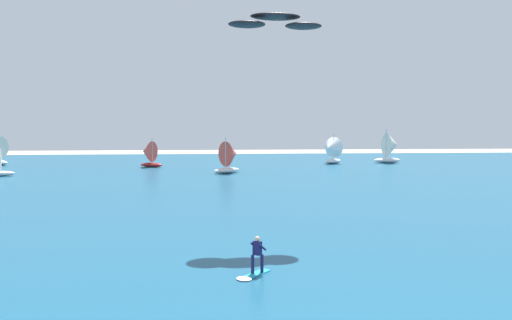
{
  "coord_description": "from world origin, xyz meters",
  "views": [
    {
      "loc": [
        -1.67,
        -4.83,
        6.75
      ],
      "look_at": [
        -0.04,
        18.21,
        4.92
      ],
      "focal_mm": 34.79,
      "sensor_mm": 36.0,
      "label": 1
    }
  ],
  "objects_px": {
    "kitesurfer": "(255,261)",
    "sailboat_trailing": "(331,150)",
    "kite": "(275,22)",
    "sailboat_far_left": "(148,154)",
    "sailboat_near_shore": "(391,148)",
    "sailboat_mid_right": "(230,157)"
  },
  "relations": [
    {
      "from": "sailboat_near_shore",
      "to": "kitesurfer",
      "type": "bearing_deg",
      "value": -114.55
    },
    {
      "from": "kite",
      "to": "sailboat_near_shore",
      "type": "height_order",
      "value": "kite"
    },
    {
      "from": "sailboat_far_left",
      "to": "sailboat_near_shore",
      "type": "height_order",
      "value": "sailboat_near_shore"
    },
    {
      "from": "sailboat_far_left",
      "to": "sailboat_near_shore",
      "type": "bearing_deg",
      "value": 6.98
    },
    {
      "from": "kitesurfer",
      "to": "kite",
      "type": "distance_m",
      "value": 14.0
    },
    {
      "from": "kitesurfer",
      "to": "sailboat_trailing",
      "type": "xyz_separation_m",
      "value": [
        15.62,
        54.76,
        1.53
      ]
    },
    {
      "from": "kitesurfer",
      "to": "sailboat_mid_right",
      "type": "height_order",
      "value": "sailboat_mid_right"
    },
    {
      "from": "sailboat_far_left",
      "to": "sailboat_near_shore",
      "type": "relative_size",
      "value": 0.79
    },
    {
      "from": "sailboat_far_left",
      "to": "sailboat_mid_right",
      "type": "relative_size",
      "value": 0.92
    },
    {
      "from": "kitesurfer",
      "to": "sailboat_trailing",
      "type": "distance_m",
      "value": 56.96
    },
    {
      "from": "kite",
      "to": "sailboat_trailing",
      "type": "xyz_separation_m",
      "value": [
        13.93,
        47.2,
        -10.13
      ]
    },
    {
      "from": "kite",
      "to": "sailboat_far_left",
      "type": "xyz_separation_m",
      "value": [
        -13.58,
        43.57,
        -10.34
      ]
    },
    {
      "from": "sailboat_near_shore",
      "to": "sailboat_trailing",
      "type": "height_order",
      "value": "sailboat_near_shore"
    },
    {
      "from": "kite",
      "to": "sailboat_near_shore",
      "type": "xyz_separation_m",
      "value": [
        23.75,
        48.14,
        -9.83
      ]
    },
    {
      "from": "kitesurfer",
      "to": "sailboat_trailing",
      "type": "height_order",
      "value": "sailboat_trailing"
    },
    {
      "from": "sailboat_far_left",
      "to": "kitesurfer",
      "type": "bearing_deg",
      "value": -76.91
    },
    {
      "from": "kitesurfer",
      "to": "sailboat_mid_right",
      "type": "bearing_deg",
      "value": 90.35
    },
    {
      "from": "sailboat_mid_right",
      "to": "sailboat_trailing",
      "type": "relative_size",
      "value": 0.98
    },
    {
      "from": "sailboat_near_shore",
      "to": "kite",
      "type": "bearing_deg",
      "value": -116.26
    },
    {
      "from": "sailboat_mid_right",
      "to": "sailboat_trailing",
      "type": "height_order",
      "value": "sailboat_trailing"
    },
    {
      "from": "sailboat_near_shore",
      "to": "sailboat_trailing",
      "type": "relative_size",
      "value": 1.14
    },
    {
      "from": "kitesurfer",
      "to": "sailboat_mid_right",
      "type": "xyz_separation_m",
      "value": [
        -0.26,
        42.28,
        1.49
      ]
    }
  ]
}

